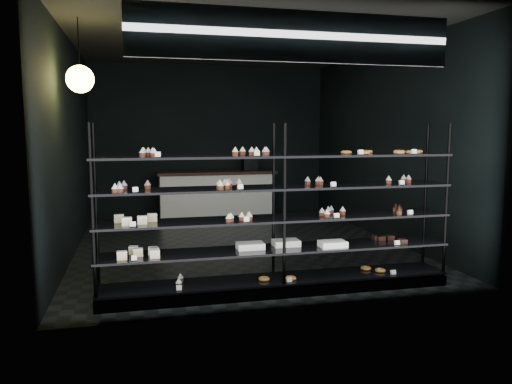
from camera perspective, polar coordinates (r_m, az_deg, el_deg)
room at (r=7.90m, az=-2.11°, el=5.41°), size 5.01×6.01×3.20m
display_shelf at (r=5.63m, az=2.35°, el=-5.26°), size 4.00×0.50×1.91m
signage at (r=5.14m, az=4.58°, el=17.32°), size 3.30×0.05×0.50m
pendant_lamp at (r=6.57m, az=-19.47°, el=12.08°), size 0.33×0.33×0.90m
service_counter at (r=10.46m, az=-4.44°, el=-0.20°), size 2.45×0.65×1.23m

